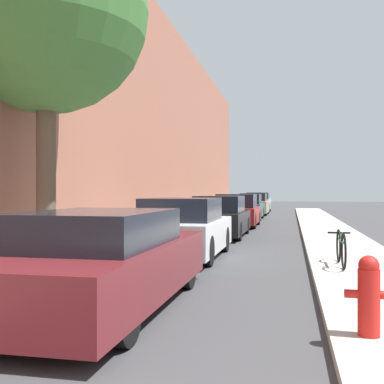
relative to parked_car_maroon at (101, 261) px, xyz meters
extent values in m
plane|color=#3D3D3F|center=(0.95, 9.97, -0.63)|extent=(120.00, 120.00, 0.00)
cube|color=#ADA89E|center=(-1.95, 9.97, -0.57)|extent=(2.00, 52.00, 0.12)
cube|color=#ADA89E|center=(3.85, 9.97, -0.57)|extent=(2.00, 52.00, 0.12)
cube|color=#9E604C|center=(-3.30, 9.97, 4.06)|extent=(0.70, 52.00, 9.37)
cylinder|color=black|center=(-0.82, 1.49, -0.32)|extent=(0.22, 0.62, 0.62)
cylinder|color=black|center=(0.82, 1.49, -0.32)|extent=(0.22, 0.62, 0.62)
cylinder|color=black|center=(0.82, -1.41, -0.32)|extent=(0.22, 0.62, 0.62)
cube|color=maroon|center=(0.00, 0.04, -0.12)|extent=(1.86, 4.67, 0.68)
cube|color=black|center=(0.00, -0.15, 0.45)|extent=(1.64, 2.43, 0.45)
cylinder|color=black|center=(-0.80, 6.21, -0.31)|extent=(0.22, 0.64, 0.64)
cylinder|color=black|center=(0.76, 6.21, -0.31)|extent=(0.22, 0.64, 0.64)
cylinder|color=black|center=(-0.80, 3.75, -0.31)|extent=(0.22, 0.64, 0.64)
cylinder|color=black|center=(0.76, 3.75, -0.31)|extent=(0.22, 0.64, 0.64)
cube|color=silver|center=(-0.02, 4.98, -0.10)|extent=(1.78, 3.98, 0.71)
cube|color=black|center=(-0.02, 4.82, 0.52)|extent=(1.56, 2.07, 0.52)
cylinder|color=black|center=(-0.65, 11.54, -0.33)|extent=(0.22, 0.61, 0.61)
cylinder|color=black|center=(0.83, 11.54, -0.33)|extent=(0.22, 0.61, 0.61)
cylinder|color=black|center=(-0.65, 8.89, -0.33)|extent=(0.22, 0.61, 0.61)
cylinder|color=black|center=(0.83, 8.89, -0.33)|extent=(0.22, 0.61, 0.61)
cube|color=black|center=(0.09, 10.22, -0.12)|extent=(1.69, 4.27, 0.69)
cube|color=black|center=(0.09, 10.05, 0.51)|extent=(1.48, 2.22, 0.55)
cylinder|color=black|center=(-0.68, 16.36, -0.30)|extent=(0.22, 0.66, 0.66)
cylinder|color=black|center=(0.93, 16.36, -0.30)|extent=(0.22, 0.66, 0.66)
cylinder|color=black|center=(-0.68, 13.83, -0.30)|extent=(0.22, 0.66, 0.66)
cylinder|color=black|center=(0.93, 13.83, -0.30)|extent=(0.22, 0.66, 0.66)
cube|color=maroon|center=(0.13, 15.09, -0.11)|extent=(1.82, 4.08, 0.68)
cube|color=black|center=(0.13, 14.93, 0.52)|extent=(1.60, 2.12, 0.59)
cylinder|color=black|center=(-0.70, 21.78, -0.30)|extent=(0.22, 0.65, 0.65)
cylinder|color=black|center=(0.80, 21.78, -0.30)|extent=(0.22, 0.65, 0.65)
cylinder|color=black|center=(-0.70, 19.36, -0.30)|extent=(0.22, 0.65, 0.65)
cylinder|color=black|center=(0.80, 19.36, -0.30)|extent=(0.22, 0.65, 0.65)
cube|color=#1E6066|center=(0.05, 20.57, -0.09)|extent=(1.71, 3.91, 0.71)
cube|color=black|center=(0.05, 20.41, 0.53)|extent=(1.50, 2.03, 0.52)
cylinder|color=black|center=(-0.81, 27.20, -0.33)|extent=(0.22, 0.61, 0.61)
cylinder|color=black|center=(0.84, 27.20, -0.33)|extent=(0.22, 0.61, 0.61)
cylinder|color=black|center=(-0.81, 24.62, -0.33)|extent=(0.22, 0.61, 0.61)
cylinder|color=black|center=(0.84, 24.62, -0.33)|extent=(0.22, 0.61, 0.61)
cube|color=tan|center=(0.02, 25.91, -0.07)|extent=(1.88, 4.16, 0.78)
cube|color=black|center=(0.02, 25.74, 0.57)|extent=(1.65, 2.16, 0.50)
cylinder|color=black|center=(-0.79, 32.02, -0.27)|extent=(0.22, 0.71, 0.71)
cylinder|color=black|center=(0.79, 32.02, -0.27)|extent=(0.22, 0.71, 0.71)
cylinder|color=black|center=(-0.79, 29.40, -0.27)|extent=(0.22, 0.71, 0.71)
cylinder|color=black|center=(0.79, 29.40, -0.27)|extent=(0.22, 0.71, 0.71)
cube|color=silver|center=(0.00, 30.71, -0.04)|extent=(1.79, 4.22, 0.79)
cube|color=black|center=(0.00, 30.54, 0.61)|extent=(1.58, 2.20, 0.51)
cylinder|color=brown|center=(-2.16, 2.43, 1.41)|extent=(0.37, 0.37, 3.85)
sphere|color=#3D7033|center=(-2.16, 2.43, 4.42)|extent=(3.95, 3.95, 3.95)
cylinder|color=red|center=(3.23, -0.94, -0.18)|extent=(0.21, 0.21, 0.66)
sphere|color=red|center=(3.23, -0.94, 0.19)|extent=(0.20, 0.20, 0.20)
cylinder|color=red|center=(3.07, -0.94, -0.10)|extent=(0.14, 0.09, 0.09)
torus|color=black|center=(3.42, 4.12, -0.17)|extent=(0.04, 0.67, 0.67)
torus|color=black|center=(3.42, 3.15, -0.17)|extent=(0.04, 0.67, 0.67)
cube|color=#2D7547|center=(3.42, 3.64, -0.02)|extent=(0.04, 0.82, 0.04)
cylinder|color=#2D7547|center=(3.42, 3.46, 0.07)|extent=(0.04, 0.04, 0.18)
cube|color=black|center=(3.42, 4.04, 0.09)|extent=(0.44, 0.04, 0.04)
camera|label=1|loc=(2.47, -5.87, 0.92)|focal=44.02mm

